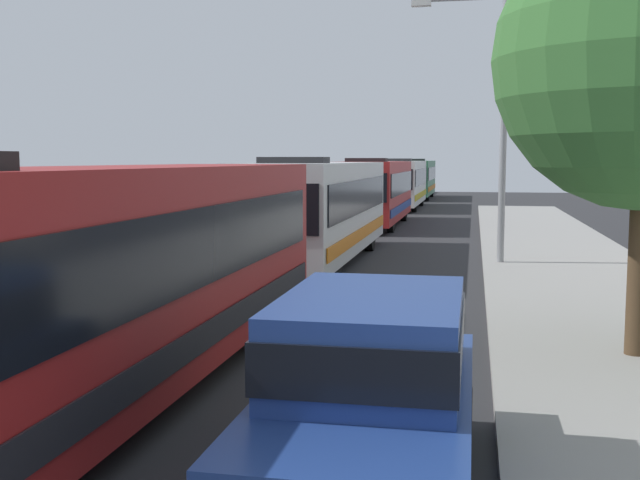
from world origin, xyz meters
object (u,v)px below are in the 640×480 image
object	(u,v)px
bus_rear	(416,178)
streetlamp_mid	(504,98)
bus_second_in_line	(320,207)
bus_middle	(375,190)
white_suv	(371,389)
bus_lead	(109,273)
box_truck_oncoming	(387,175)
bus_fourth_in_line	(401,182)

from	to	relation	value
bus_rear	streetlamp_mid	xyz separation A→B (m)	(5.40, -39.60, 3.22)
bus_second_in_line	streetlamp_mid	size ratio (longest dim) A/B	1.51
bus_middle	white_suv	xyz separation A→B (m)	(3.70, -29.52, -0.66)
bus_middle	bus_second_in_line	bearing A→B (deg)	-90.00
bus_lead	bus_rear	distance (m)	53.48
box_truck_oncoming	streetlamp_mid	xyz separation A→B (m)	(8.70, -47.99, 3.20)
bus_lead	bus_second_in_line	bearing A→B (deg)	90.00
bus_rear	streetlamp_mid	distance (m)	40.09
bus_rear	box_truck_oncoming	size ratio (longest dim) A/B	1.34
bus_lead	white_suv	size ratio (longest dim) A/B	2.75
bus_rear	streetlamp_mid	bearing A→B (deg)	-82.24
bus_middle	bus_fourth_in_line	distance (m)	13.20
white_suv	bus_fourth_in_line	bearing A→B (deg)	94.95
bus_lead	bus_rear	xyz separation A→B (m)	(-0.00, 53.48, -0.00)
bus_rear	box_truck_oncoming	world-z (taller)	bus_rear
bus_lead	streetlamp_mid	world-z (taller)	streetlamp_mid
bus_rear	white_suv	size ratio (longest dim) A/B	2.41
bus_middle	bus_rear	world-z (taller)	same
bus_second_in_line	bus_middle	bearing A→B (deg)	90.00
bus_lead	bus_fourth_in_line	world-z (taller)	same
bus_second_in_line	white_suv	world-z (taller)	bus_second_in_line
bus_second_in_line	bus_middle	distance (m)	13.44
bus_second_in_line	white_suv	xyz separation A→B (m)	(3.70, -16.09, -0.66)
bus_middle	box_truck_oncoming	distance (m)	34.71
bus_second_in_line	bus_fourth_in_line	xyz separation A→B (m)	(-0.00, 26.63, -0.00)
bus_second_in_line	bus_rear	distance (m)	39.59
bus_second_in_line	bus_lead	bearing A→B (deg)	-90.00
bus_middle	white_suv	size ratio (longest dim) A/B	2.40
bus_middle	bus_rear	size ratio (longest dim) A/B	0.99
bus_middle	bus_rear	xyz separation A→B (m)	(0.00, 26.16, 0.00)
bus_rear	box_truck_oncoming	distance (m)	9.02
bus_fourth_in_line	bus_rear	world-z (taller)	same
streetlamp_mid	box_truck_oncoming	bearing A→B (deg)	100.28
bus_rear	white_suv	xyz separation A→B (m)	(3.70, -55.68, -0.66)
bus_second_in_line	box_truck_oncoming	world-z (taller)	bus_second_in_line
bus_rear	bus_fourth_in_line	bearing A→B (deg)	-90.00
bus_fourth_in_line	white_suv	distance (m)	42.89
bus_fourth_in_line	streetlamp_mid	distance (m)	27.37
bus_rear	white_suv	distance (m)	55.80
bus_fourth_in_line	box_truck_oncoming	distance (m)	21.60
streetlamp_mid	bus_second_in_line	bearing A→B (deg)	179.95
bus_fourth_in_line	white_suv	bearing A→B (deg)	-85.05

